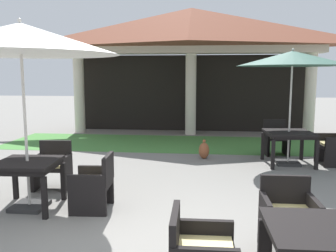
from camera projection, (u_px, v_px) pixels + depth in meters
name	position (u px, v px, depth m)	size (l,w,h in m)	color
background_pavilion	(191.00, 36.00, 11.98)	(8.99, 3.14, 4.19)	beige
lawn_strip	(188.00, 144.00, 10.64)	(10.79, 2.73, 0.01)	#47843D
patio_table_near_foreground	(28.00, 168.00, 5.42)	(0.92, 0.92, 0.74)	black
patio_umbrella_near_foreground	(20.00, 39.00, 5.15)	(2.83, 2.83, 2.82)	#2D2D2D
patio_chair_near_foreground_north	(53.00, 167.00, 6.45)	(0.63, 0.54, 0.83)	black
patio_chair_near_foreground_east	(94.00, 184.00, 5.41)	(0.60, 0.63, 0.84)	black
patio_table_mid_left	(289.00, 136.00, 8.11)	(1.08, 1.08, 0.76)	black
patio_umbrella_mid_left	(292.00, 59.00, 7.88)	(2.42, 2.42, 2.60)	#2D2D2D
patio_chair_mid_left_east	(334.00, 146.00, 8.12)	(0.62, 0.68, 0.92)	black
patio_chair_mid_left_north	(276.00, 138.00, 9.16)	(0.61, 0.57, 0.88)	black
patio_table_mid_right	(318.00, 239.00, 3.06)	(0.88, 0.88, 0.74)	black
patio_chair_mid_right_north	(288.00, 218.00, 4.08)	(0.60, 0.56, 0.85)	black
terracotta_urn	(204.00, 150.00, 8.74)	(0.25, 0.25, 0.48)	brown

